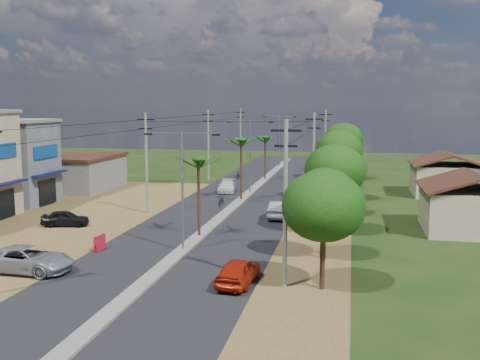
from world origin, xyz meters
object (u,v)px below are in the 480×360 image
Objects in this scene: car_silver_mid at (280,210)px; car_parked_silver at (28,260)px; car_red_near at (239,272)px; car_white_far at (227,186)px; roadside_sign at (100,243)px; car_parked_dark at (65,219)px; moto_rider_east at (238,283)px.

car_parked_silver is at bearing 57.87° from car_silver_mid.
car_parked_silver is (-12.50, -0.22, 0.04)m from car_red_near.
car_white_far is 31.92m from car_parked_silver.
car_parked_silver is 4.18× the size of roadside_sign.
car_red_near is at bearing -137.45° from car_parked_dark.
car_parked_silver is (-12.49, -18.43, 0.02)m from car_silver_mid.
moto_rider_east is (12.70, -0.90, -0.27)m from car_parked_silver.
car_parked_silver is at bearing 5.86° from car_red_near.
car_parked_dark is 8.87m from roadside_sign.
roadside_sign is at bearing 53.33° from car_silver_mid.
car_red_near is 1.13× the size of car_parked_dark.
car_white_far is 0.81× the size of car_parked_silver.
roadside_sign reaches higher than moto_rider_east.
car_white_far is at bearing 91.69° from roadside_sign.
car_parked_dark is 2.01× the size of moto_rider_east.
car_white_far is at bearing -54.45° from moto_rider_east.
car_red_near is 12.50m from car_parked_silver.
car_red_near reaches higher than roadside_sign.
car_white_far is 21.63m from car_parked_dark.
car_parked_dark is (-16.52, 11.61, -0.08)m from car_red_near.
car_silver_mid is at bearing -67.11° from car_white_far.
car_parked_silver is at bearing -102.72° from roadside_sign.
car_parked_dark reaches higher than moto_rider_east.
car_parked_silver reaches higher than roadside_sign.
car_silver_mid is at bearing -31.22° from car_parked_silver.
moto_rider_east is at bearing -22.27° from roadside_sign.
car_red_near is 3.24× the size of roadside_sign.
car_parked_silver reaches higher than car_silver_mid.
car_parked_silver reaches higher than car_red_near.
car_white_far is 26.39m from roadside_sign.
moto_rider_east is at bearing -83.73° from car_white_far.
car_parked_dark is 2.85× the size of roadside_sign.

